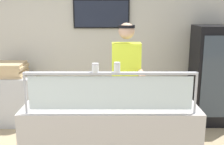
# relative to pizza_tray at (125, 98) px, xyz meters

# --- Properties ---
(shop_rear_unit) EXTENTS (6.22, 0.13, 2.70)m
(shop_rear_unit) POSITION_rel_pizza_tray_xyz_m (-0.15, 2.05, 0.39)
(shop_rear_unit) COLOR beige
(shop_rear_unit) RESTS_ON ground
(serving_counter) EXTENTS (1.82, 0.78, 0.95)m
(serving_counter) POSITION_rel_pizza_tray_xyz_m (-0.14, -0.07, -0.49)
(serving_counter) COLOR #BCB7B2
(serving_counter) RESTS_ON ground
(sneeze_guard) EXTENTS (1.65, 0.06, 0.41)m
(sneeze_guard) POSITION_rel_pizza_tray_xyz_m (-0.14, -0.40, 0.25)
(sneeze_guard) COLOR #B2B5BC
(sneeze_guard) RESTS_ON serving_counter
(pizza_tray) EXTENTS (0.42, 0.42, 0.04)m
(pizza_tray) POSITION_rel_pizza_tray_xyz_m (0.00, 0.00, 0.00)
(pizza_tray) COLOR #9EA0A8
(pizza_tray) RESTS_ON serving_counter
(pizza_server) EXTENTS (0.13, 0.29, 0.01)m
(pizza_server) POSITION_rel_pizza_tray_xyz_m (0.01, -0.02, 0.02)
(pizza_server) COLOR #ADAFB7
(pizza_server) RESTS_ON pizza_tray
(parmesan_shaker) EXTENTS (0.07, 0.07, 0.09)m
(parmesan_shaker) POSITION_rel_pizza_tray_xyz_m (-0.28, -0.40, 0.43)
(parmesan_shaker) COLOR white
(parmesan_shaker) RESTS_ON sneeze_guard
(pepper_flake_shaker) EXTENTS (0.06, 0.06, 0.09)m
(pepper_flake_shaker) POSITION_rel_pizza_tray_xyz_m (-0.08, -0.40, 0.43)
(pepper_flake_shaker) COLOR white
(pepper_flake_shaker) RESTS_ON sneeze_guard
(worker_figure) EXTENTS (0.41, 0.50, 1.76)m
(worker_figure) POSITION_rel_pizza_tray_xyz_m (0.06, 0.66, 0.04)
(worker_figure) COLOR #23232D
(worker_figure) RESTS_ON ground
(drink_fridge) EXTENTS (0.69, 0.60, 1.67)m
(drink_fridge) POSITION_rel_pizza_tray_xyz_m (1.59, 1.61, -0.13)
(drink_fridge) COLOR black
(drink_fridge) RESTS_ON ground
(prep_shelf) EXTENTS (0.70, 0.55, 0.83)m
(prep_shelf) POSITION_rel_pizza_tray_xyz_m (-1.82, 1.56, -0.55)
(prep_shelf) COLOR #B7BABF
(prep_shelf) RESTS_ON ground
(pizza_box_stack) EXTENTS (0.50, 0.48, 0.22)m
(pizza_box_stack) POSITION_rel_pizza_tray_xyz_m (-1.82, 1.56, -0.02)
(pizza_box_stack) COLOR tan
(pizza_box_stack) RESTS_ON prep_shelf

